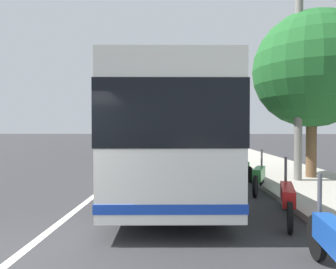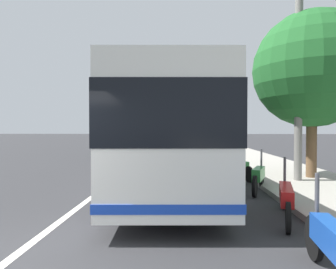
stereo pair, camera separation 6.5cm
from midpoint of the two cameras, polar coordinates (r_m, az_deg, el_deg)
The scene contains 11 objects.
sidewalk_curb at distance 13.89m, azimuth 20.82°, elevation -6.48°, with size 110.00×3.60×0.14m, color #9E998E.
lane_divider_line at distance 13.43m, azimuth -7.88°, elevation -6.96°, with size 110.00×0.16×0.01m, color silver.
coach_bus at distance 10.47m, azimuth 0.14°, elevation 0.71°, with size 11.85×3.04×3.20m.
motorcycle_nearest_curb at distance 4.23m, azimuth 30.08°, elevation -18.50°, with size 2.15×0.37×1.26m.
motorcycle_by_tree at distance 6.72m, azimuth 22.19°, elevation -11.25°, with size 2.22×0.74×1.23m.
motorcycle_angled at distance 9.23m, azimuth 17.36°, elevation -7.81°, with size 1.93×0.85×1.25m.
motorcycle_far_end at distance 11.50m, azimuth 13.75°, elevation -6.10°, with size 2.03×0.63×1.23m.
car_far_distant at distance 23.32m, azimuth -8.22°, elevation -1.82°, with size 4.74×2.15×1.46m.
car_side_street at distance 37.65m, azimuth -4.70°, elevation -0.65°, with size 4.29×2.16×1.61m.
roadside_tree_mid_block at distance 11.99m, azimuth 26.31°, elevation 11.20°, with size 4.15×4.15×6.10m.
utility_pole at distance 10.97m, azimuth 24.14°, elevation 7.46°, with size 0.25×0.25×6.23m, color slate.
Camera 2 is at (-3.08, -2.46, 1.88)m, focal length 31.42 mm.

